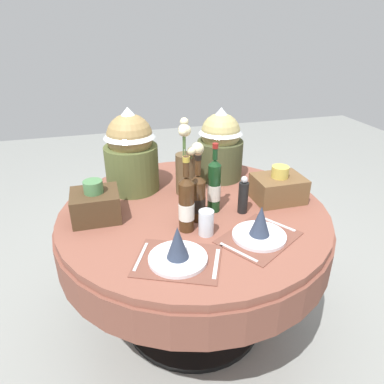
# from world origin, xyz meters

# --- Properties ---
(ground) EXTENTS (8.00, 8.00, 0.00)m
(ground) POSITION_xyz_m (0.00, 0.00, 0.00)
(ground) COLOR gray
(dining_table) EXTENTS (1.40, 1.40, 0.73)m
(dining_table) POSITION_xyz_m (0.00, 0.00, 0.59)
(dining_table) COLOR brown
(dining_table) RESTS_ON ground
(place_setting_left) EXTENTS (0.42, 0.38, 0.16)m
(place_setting_left) POSITION_xyz_m (-0.18, -0.40, 0.78)
(place_setting_left) COLOR brown
(place_setting_left) RESTS_ON dining_table
(place_setting_right) EXTENTS (0.43, 0.40, 0.16)m
(place_setting_right) POSITION_xyz_m (0.21, -0.34, 0.78)
(place_setting_right) COLOR brown
(place_setting_right) RESTS_ON dining_table
(flower_vase) EXTENTS (0.15, 0.23, 0.40)m
(flower_vase) POSITION_xyz_m (0.01, 0.19, 0.90)
(flower_vase) COLOR brown
(flower_vase) RESTS_ON dining_table
(wine_bottle_left) EXTENTS (0.08, 0.08, 0.34)m
(wine_bottle_left) POSITION_xyz_m (-0.01, -0.11, 0.86)
(wine_bottle_left) COLOR #422814
(wine_bottle_left) RESTS_ON dining_table
(wine_bottle_centre) EXTENTS (0.07, 0.07, 0.36)m
(wine_bottle_centre) POSITION_xyz_m (-0.09, -0.18, 0.87)
(wine_bottle_centre) COLOR #422814
(wine_bottle_centre) RESTS_ON dining_table
(wine_bottle_right) EXTENTS (0.07, 0.07, 0.36)m
(wine_bottle_right) POSITION_xyz_m (0.09, -0.04, 0.87)
(wine_bottle_right) COLOR #143819
(wine_bottle_right) RESTS_ON dining_table
(tumbler_near_left) EXTENTS (0.07, 0.07, 0.12)m
(tumbler_near_left) POSITION_xyz_m (-0.01, -0.24, 0.79)
(tumbler_near_left) COLOR silver
(tumbler_near_left) RESTS_ON dining_table
(pepper_mill) EXTENTS (0.05, 0.05, 0.20)m
(pepper_mill) POSITION_xyz_m (0.23, -0.10, 0.83)
(pepper_mill) COLOR black
(pepper_mill) RESTS_ON dining_table
(gift_tub_back_left) EXTENTS (0.29, 0.29, 0.47)m
(gift_tub_back_left) POSITION_xyz_m (-0.27, 0.33, 0.98)
(gift_tub_back_left) COLOR #566033
(gift_tub_back_left) RESTS_ON dining_table
(gift_tub_back_right) EXTENTS (0.27, 0.27, 0.43)m
(gift_tub_back_right) POSITION_xyz_m (0.26, 0.35, 0.96)
(gift_tub_back_right) COLOR #474C2D
(gift_tub_back_right) RESTS_ON dining_table
(woven_basket_side_left) EXTENTS (0.23, 0.20, 0.20)m
(woven_basket_side_left) POSITION_xyz_m (-0.48, 0.04, 0.81)
(woven_basket_side_left) COLOR #47331E
(woven_basket_side_left) RESTS_ON dining_table
(woven_basket_side_right) EXTENTS (0.26, 0.20, 0.19)m
(woven_basket_side_right) POSITION_xyz_m (0.46, -0.02, 0.81)
(woven_basket_side_right) COLOR brown
(woven_basket_side_right) RESTS_ON dining_table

